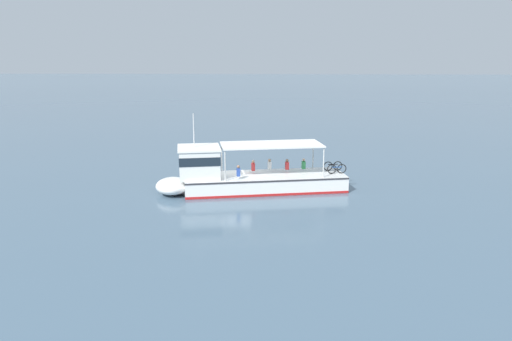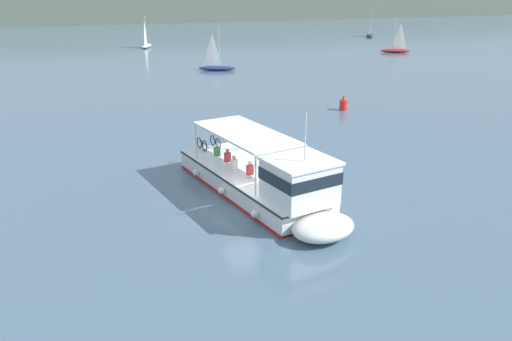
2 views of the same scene
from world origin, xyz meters
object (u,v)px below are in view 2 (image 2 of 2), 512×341
object	(u,v)px
sailboat_near_port	(370,34)
sailboat_mid_channel	(396,49)
sailboat_outer_anchorage	(217,66)
ferry_main	(266,184)
sailboat_horizon_west	(146,44)
channel_buoy	(344,104)

from	to	relation	value
sailboat_near_port	sailboat_mid_channel	bearing A→B (deg)	-113.13
sailboat_near_port	sailboat_outer_anchorage	size ratio (longest dim) A/B	1.00
ferry_main	sailboat_horizon_west	distance (m)	70.29
sailboat_mid_channel	ferry_main	bearing A→B (deg)	-130.35
channel_buoy	sailboat_outer_anchorage	bearing A→B (deg)	100.11
sailboat_outer_anchorage	sailboat_mid_channel	distance (m)	33.31
sailboat_outer_anchorage	channel_buoy	xyz separation A→B (m)	(4.45, -24.93, 0.03)
sailboat_mid_channel	sailboat_near_port	bearing A→B (deg)	66.87
sailboat_horizon_west	channel_buoy	world-z (taller)	sailboat_horizon_west
sailboat_near_port	sailboat_outer_anchorage	distance (m)	53.79
sailboat_mid_channel	sailboat_horizon_west	distance (m)	42.68
sailboat_mid_channel	sailboat_horizon_west	bearing A→B (deg)	150.31
ferry_main	sailboat_near_port	world-z (taller)	sailboat_near_port
sailboat_outer_anchorage	channel_buoy	size ratio (longest dim) A/B	3.86
ferry_main	sailboat_near_port	distance (m)	90.29
channel_buoy	ferry_main	bearing A→B (deg)	-129.77
sailboat_mid_channel	channel_buoy	world-z (taller)	sailboat_mid_channel
ferry_main	sailboat_mid_channel	world-z (taller)	sailboat_mid_channel
ferry_main	channel_buoy	bearing A→B (deg)	50.23
ferry_main	channel_buoy	world-z (taller)	ferry_main
sailboat_near_port	sailboat_horizon_west	bearing A→B (deg)	-175.73
sailboat_mid_channel	sailboat_horizon_west	xyz separation A→B (m)	(-37.08, 21.14, 0.00)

